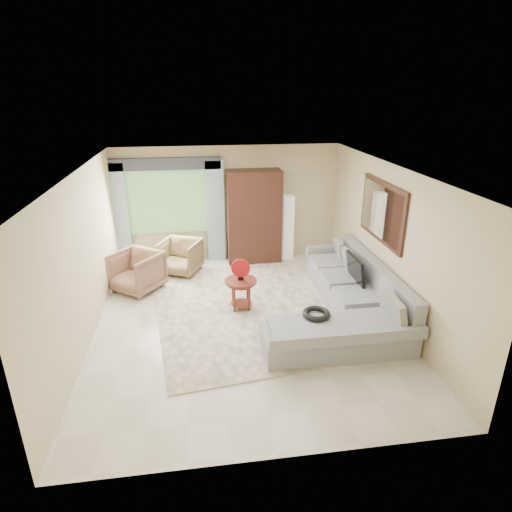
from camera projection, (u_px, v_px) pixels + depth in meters
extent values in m
plane|color=silver|center=(245.00, 320.00, 7.42)|extent=(6.00, 6.00, 0.00)
cube|color=beige|center=(243.00, 310.00, 7.74)|extent=(3.49, 4.35, 0.02)
cube|color=gray|center=(346.00, 290.00, 8.07)|extent=(0.90, 2.40, 0.40)
cube|color=gray|center=(338.00, 339.00, 6.50)|extent=(2.30, 0.80, 0.40)
cube|color=gray|center=(375.00, 276.00, 7.58)|extent=(0.20, 3.20, 0.50)
cube|color=gray|center=(327.00, 251.00, 9.13)|extent=(0.90, 0.16, 0.22)
cube|color=gray|center=(350.00, 338.00, 5.98)|extent=(2.30, 0.10, 0.18)
cube|color=black|center=(355.00, 269.00, 7.68)|extent=(0.14, 0.74, 0.48)
torus|color=black|center=(316.00, 314.00, 6.52)|extent=(0.43, 0.43, 0.09)
cylinder|color=#522015|center=(241.00, 281.00, 7.59)|extent=(0.58, 0.58, 0.04)
cylinder|color=#522015|center=(241.00, 296.00, 7.70)|extent=(0.38, 0.38, 0.52)
cylinder|color=#A91015|center=(241.00, 268.00, 7.50)|extent=(0.34, 0.11, 0.34)
imported|color=#8B614C|center=(136.00, 272.00, 8.39)|extent=(1.20, 1.20, 0.79)
imported|color=olive|center=(180.00, 257.00, 9.20)|extent=(1.04, 1.06, 0.73)
imported|color=#999999|center=(141.00, 260.00, 9.25)|extent=(0.56, 0.50, 0.57)
cube|color=black|center=(254.00, 217.00, 9.61)|extent=(1.20, 0.55, 2.10)
cube|color=silver|center=(288.00, 227.00, 9.88)|extent=(0.24, 0.24, 1.50)
cube|color=#669E59|center=(167.00, 202.00, 9.45)|extent=(1.80, 0.04, 1.40)
cube|color=#9EB7CC|center=(119.00, 216.00, 9.32)|extent=(0.40, 0.08, 2.30)
cube|color=#9EB7CC|center=(216.00, 212.00, 9.60)|extent=(0.40, 0.08, 2.30)
cube|color=#1E232D|center=(164.00, 164.00, 9.08)|extent=(2.40, 0.12, 0.26)
cube|color=black|center=(382.00, 212.00, 7.43)|extent=(0.04, 1.70, 1.05)
cube|color=white|center=(381.00, 212.00, 7.42)|extent=(0.02, 1.54, 0.90)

